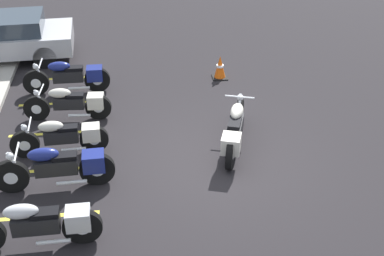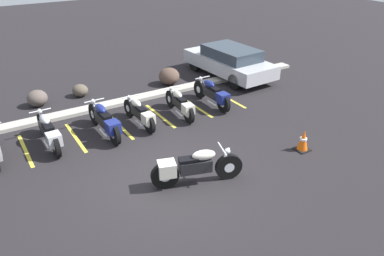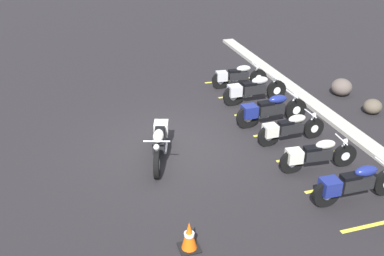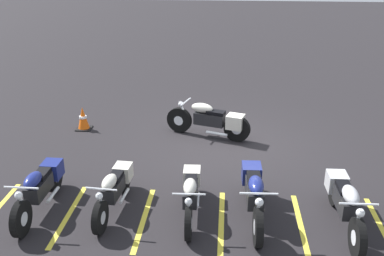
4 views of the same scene
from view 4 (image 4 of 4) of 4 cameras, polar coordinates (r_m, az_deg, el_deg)
ground at (r=11.42m, az=4.41°, el=-2.19°), size 60.00×60.00×0.00m
motorcycle_cream_featured at (r=11.68m, az=2.53°, el=1.02°), size 2.23×0.97×0.91m
parked_bike_1 at (r=8.61m, az=18.81°, el=-8.79°), size 0.63×2.24×0.88m
parked_bike_2 at (r=8.49m, az=7.88°, el=-8.03°), size 0.65×2.30×0.91m
parked_bike_3 at (r=8.50m, az=-0.17°, el=-8.19°), size 0.57×2.04×0.80m
parked_bike_4 at (r=8.77m, az=-9.82°, el=-7.51°), size 0.57×2.04×0.80m
parked_bike_5 at (r=9.09m, az=-18.68°, el=-7.06°), size 0.62×2.20×0.86m
traffic_cone at (r=12.61m, az=-13.66°, el=1.15°), size 0.40×0.40×0.64m
stall_line_1 at (r=8.93m, az=23.03°, el=-11.79°), size 0.10×2.10×0.00m
stall_line_2 at (r=8.58m, az=13.65°, el=-11.98°), size 0.10×2.10×0.00m
stall_line_3 at (r=8.46m, az=3.75°, el=-11.84°), size 0.10×2.10×0.00m
stall_line_4 at (r=8.58m, az=-6.13°, el=-11.36°), size 0.10×2.10×0.00m
stall_line_5 at (r=8.94m, az=-15.42°, el=-10.61°), size 0.10×2.10×0.00m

